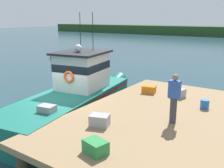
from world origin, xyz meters
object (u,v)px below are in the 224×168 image
at_px(crate_single_far, 178,93).
at_px(mooring_buoy_channel_marker, 51,57).
at_px(crate_single_by_cleat, 96,147).
at_px(crate_stack_mid_dock, 100,120).
at_px(bait_bucket, 205,104).
at_px(crate_stack_near_edge, 149,89).
at_px(deckhand_by_the_boat, 174,98).
at_px(main_fishing_boat, 76,95).

height_order(crate_single_far, mooring_buoy_channel_marker, crate_single_far).
relative_size(crate_single_by_cleat, crate_stack_mid_dock, 1.00).
height_order(crate_stack_mid_dock, bait_bucket, crate_stack_mid_dock).
height_order(crate_single_far, bait_bucket, crate_single_far).
bearing_deg(crate_stack_mid_dock, crate_single_by_cleat, -56.72).
height_order(crate_stack_near_edge, mooring_buoy_channel_marker, crate_stack_near_edge).
distance_m(crate_stack_mid_dock, deckhand_by_the_boat, 2.50).
xyz_separation_m(deckhand_by_the_boat, mooring_buoy_channel_marker, (-19.07, 12.35, -1.87)).
bearing_deg(deckhand_by_the_boat, main_fishing_boat, 169.24).
xyz_separation_m(crate_stack_mid_dock, mooring_buoy_channel_marker, (-17.24, 13.91, -1.19)).
bearing_deg(crate_stack_near_edge, crate_stack_mid_dock, -85.31).
relative_size(main_fishing_boat, crate_stack_mid_dock, 16.61).
bearing_deg(mooring_buoy_channel_marker, crate_stack_near_edge, -29.76).
xyz_separation_m(crate_single_far, crate_stack_near_edge, (-1.31, -0.14, -0.02)).
xyz_separation_m(crate_stack_mid_dock, bait_bucket, (2.34, 3.53, -0.01)).
bearing_deg(mooring_buoy_channel_marker, crate_single_by_cleat, -40.15).
height_order(crate_stack_near_edge, bait_bucket, bait_bucket).
relative_size(crate_single_by_cleat, deckhand_by_the_boat, 0.37).
xyz_separation_m(crate_stack_near_edge, mooring_buoy_channel_marker, (-16.89, 9.66, -1.17)).
bearing_deg(main_fishing_boat, crate_stack_mid_dock, -37.46).
height_order(crate_single_by_cleat, crate_stack_near_edge, crate_single_by_cleat).
distance_m(crate_single_by_cleat, bait_bucket, 5.15).
height_order(crate_stack_near_edge, crate_stack_mid_dock, crate_stack_mid_dock).
bearing_deg(bait_bucket, crate_single_by_cleat, -105.81).
distance_m(crate_single_by_cleat, mooring_buoy_channel_marker, 23.81).
bearing_deg(crate_stack_mid_dock, deckhand_by_the_boat, 40.31).
bearing_deg(deckhand_by_the_boat, crate_stack_near_edge, 129.00).
xyz_separation_m(main_fishing_boat, mooring_buoy_channel_marker, (-13.94, 11.38, -0.82)).
distance_m(crate_single_by_cleat, crate_stack_mid_dock, 1.71).
distance_m(main_fishing_boat, mooring_buoy_channel_marker, 18.01).
height_order(main_fishing_boat, crate_stack_mid_dock, main_fishing_boat).
relative_size(crate_stack_mid_dock, deckhand_by_the_boat, 0.37).
distance_m(crate_stack_mid_dock, mooring_buoy_channel_marker, 22.18).
relative_size(main_fishing_boat, bait_bucket, 29.31).
xyz_separation_m(main_fishing_boat, crate_single_far, (4.26, 1.85, 0.38)).
bearing_deg(mooring_buoy_channel_marker, crate_single_far, -27.62).
relative_size(bait_bucket, mooring_buoy_channel_marker, 0.90).
xyz_separation_m(crate_stack_near_edge, deckhand_by_the_boat, (2.18, -2.69, 0.69)).
height_order(main_fishing_boat, mooring_buoy_channel_marker, main_fishing_boat).
height_order(main_fishing_boat, crate_single_by_cleat, main_fishing_boat).
bearing_deg(deckhand_by_the_boat, mooring_buoy_channel_marker, 147.07).
xyz_separation_m(crate_single_far, bait_bucket, (1.38, -0.85, -0.02)).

